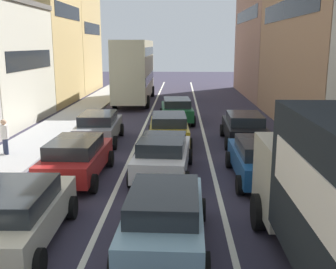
{
  "coord_description": "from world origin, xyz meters",
  "views": [
    {
      "loc": [
        0.45,
        -2.08,
        4.76
      ],
      "look_at": [
        0.0,
        12.0,
        1.6
      ],
      "focal_mm": 43.13,
      "sensor_mm": 36.0,
      "label": 1
    }
  ],
  "objects_px": {
    "sedan_left_lane_fourth": "(99,127)",
    "wagon_left_lane_second": "(17,214)",
    "wagon_right_lane_far": "(244,127)",
    "pedestrian_near_kerb": "(5,136)",
    "coupe_centre_lane_fourth": "(169,128)",
    "sedan_centre_lane_fifth": "(177,109)",
    "sedan_left_lane_third": "(76,157)",
    "sedan_right_lane_behind_truck": "(261,159)",
    "sedan_centre_lane_second": "(164,216)",
    "bus_mid_queue_primary": "(135,68)",
    "hatchback_centre_lane_third": "(163,155)"
  },
  "relations": [
    {
      "from": "coupe_centre_lane_fourth",
      "to": "wagon_right_lane_far",
      "type": "distance_m",
      "value": 3.68
    },
    {
      "from": "wagon_right_lane_far",
      "to": "pedestrian_near_kerb",
      "type": "relative_size",
      "value": 2.61
    },
    {
      "from": "wagon_left_lane_second",
      "to": "wagon_right_lane_far",
      "type": "relative_size",
      "value": 1.0
    },
    {
      "from": "wagon_left_lane_second",
      "to": "sedan_centre_lane_fifth",
      "type": "xyz_separation_m",
      "value": [
        3.64,
        15.96,
        0.0
      ]
    },
    {
      "from": "sedan_left_lane_third",
      "to": "sedan_right_lane_behind_truck",
      "type": "bearing_deg",
      "value": -89.0
    },
    {
      "from": "sedan_centre_lane_fifth",
      "to": "bus_mid_queue_primary",
      "type": "xyz_separation_m",
      "value": [
        -3.57,
        8.56,
        2.03
      ]
    },
    {
      "from": "sedan_centre_lane_second",
      "to": "wagon_right_lane_far",
      "type": "xyz_separation_m",
      "value": [
        3.47,
        10.51,
        0.0
      ]
    },
    {
      "from": "sedan_centre_lane_fifth",
      "to": "bus_mid_queue_primary",
      "type": "height_order",
      "value": "bus_mid_queue_primary"
    },
    {
      "from": "sedan_right_lane_behind_truck",
      "to": "bus_mid_queue_primary",
      "type": "xyz_separation_m",
      "value": [
        -6.67,
        19.56,
        2.03
      ]
    },
    {
      "from": "sedan_centre_lane_second",
      "to": "coupe_centre_lane_fourth",
      "type": "xyz_separation_m",
      "value": [
        -0.2,
        10.21,
        0.0
      ]
    },
    {
      "from": "sedan_centre_lane_second",
      "to": "sedan_right_lane_behind_truck",
      "type": "xyz_separation_m",
      "value": [
        3.21,
        4.95,
        0.0
      ]
    },
    {
      "from": "coupe_centre_lane_fourth",
      "to": "bus_mid_queue_primary",
      "type": "height_order",
      "value": "bus_mid_queue_primary"
    },
    {
      "from": "sedan_left_lane_third",
      "to": "pedestrian_near_kerb",
      "type": "distance_m",
      "value": 4.65
    },
    {
      "from": "sedan_centre_lane_second",
      "to": "hatchback_centre_lane_third",
      "type": "xyz_separation_m",
      "value": [
        -0.27,
        5.39,
        0.0
      ]
    },
    {
      "from": "sedan_left_lane_third",
      "to": "pedestrian_near_kerb",
      "type": "bearing_deg",
      "value": 55.1
    },
    {
      "from": "sedan_right_lane_behind_truck",
      "to": "pedestrian_near_kerb",
      "type": "xyz_separation_m",
      "value": [
        -10.35,
        2.7,
        0.15
      ]
    },
    {
      "from": "hatchback_centre_lane_third",
      "to": "sedan_centre_lane_fifth",
      "type": "distance_m",
      "value": 10.57
    },
    {
      "from": "wagon_left_lane_second",
      "to": "pedestrian_near_kerb",
      "type": "relative_size",
      "value": 2.62
    },
    {
      "from": "sedan_centre_lane_second",
      "to": "pedestrian_near_kerb",
      "type": "relative_size",
      "value": 2.62
    },
    {
      "from": "sedan_centre_lane_fifth",
      "to": "pedestrian_near_kerb",
      "type": "bearing_deg",
      "value": 135.17
    },
    {
      "from": "sedan_centre_lane_second",
      "to": "sedan_centre_lane_fifth",
      "type": "height_order",
      "value": "same"
    },
    {
      "from": "hatchback_centre_lane_third",
      "to": "sedan_centre_lane_fifth",
      "type": "xyz_separation_m",
      "value": [
        0.39,
        10.56,
        0.0
      ]
    },
    {
      "from": "sedan_left_lane_third",
      "to": "sedan_right_lane_behind_truck",
      "type": "xyz_separation_m",
      "value": [
        6.58,
        0.01,
        0.0
      ]
    },
    {
      "from": "sedan_right_lane_behind_truck",
      "to": "sedan_left_lane_third",
      "type": "bearing_deg",
      "value": 89.8
    },
    {
      "from": "sedan_left_lane_third",
      "to": "sedan_right_lane_behind_truck",
      "type": "distance_m",
      "value": 6.58
    },
    {
      "from": "hatchback_centre_lane_third",
      "to": "pedestrian_near_kerb",
      "type": "xyz_separation_m",
      "value": [
        -6.86,
        2.27,
        0.15
      ]
    },
    {
      "from": "wagon_left_lane_second",
      "to": "sedan_left_lane_third",
      "type": "distance_m",
      "value": 4.95
    },
    {
      "from": "coupe_centre_lane_fourth",
      "to": "bus_mid_queue_primary",
      "type": "xyz_separation_m",
      "value": [
        -3.26,
        14.31,
        2.03
      ]
    },
    {
      "from": "sedan_left_lane_third",
      "to": "sedan_left_lane_fourth",
      "type": "relative_size",
      "value": 0.99
    },
    {
      "from": "sedan_right_lane_behind_truck",
      "to": "pedestrian_near_kerb",
      "type": "distance_m",
      "value": 10.7
    },
    {
      "from": "sedan_left_lane_fourth",
      "to": "wagon_left_lane_second",
      "type": "bearing_deg",
      "value": 178.89
    },
    {
      "from": "wagon_left_lane_second",
      "to": "sedan_centre_lane_fifth",
      "type": "height_order",
      "value": "same"
    },
    {
      "from": "sedan_centre_lane_fifth",
      "to": "pedestrian_near_kerb",
      "type": "relative_size",
      "value": 2.65
    },
    {
      "from": "sedan_right_lane_behind_truck",
      "to": "pedestrian_near_kerb",
      "type": "relative_size",
      "value": 2.6
    },
    {
      "from": "sedan_left_lane_third",
      "to": "sedan_centre_lane_fifth",
      "type": "relative_size",
      "value": 0.98
    },
    {
      "from": "sedan_centre_lane_second",
      "to": "wagon_left_lane_second",
      "type": "xyz_separation_m",
      "value": [
        -3.52,
        -0.01,
        0.0
      ]
    },
    {
      "from": "wagon_right_lane_far",
      "to": "pedestrian_near_kerb",
      "type": "height_order",
      "value": "pedestrian_near_kerb"
    },
    {
      "from": "hatchback_centre_lane_third",
      "to": "sedan_right_lane_behind_truck",
      "type": "xyz_separation_m",
      "value": [
        3.48,
        -0.44,
        0.0
      ]
    },
    {
      "from": "wagon_left_lane_second",
      "to": "sedan_left_lane_fourth",
      "type": "height_order",
      "value": "same"
    },
    {
      "from": "sedan_centre_lane_second",
      "to": "wagon_left_lane_second",
      "type": "distance_m",
      "value": 3.52
    },
    {
      "from": "coupe_centre_lane_fourth",
      "to": "sedan_right_lane_behind_truck",
      "type": "bearing_deg",
      "value": -149.43
    },
    {
      "from": "sedan_centre_lane_second",
      "to": "sedan_left_lane_fourth",
      "type": "bearing_deg",
      "value": 20.72
    },
    {
      "from": "coupe_centre_lane_fourth",
      "to": "sedan_centre_lane_fifth",
      "type": "xyz_separation_m",
      "value": [
        0.31,
        5.74,
        0.0
      ]
    },
    {
      "from": "pedestrian_near_kerb",
      "to": "sedan_centre_lane_second",
      "type": "bearing_deg",
      "value": -89.68
    },
    {
      "from": "sedan_centre_lane_second",
      "to": "sedan_right_lane_behind_truck",
      "type": "bearing_deg",
      "value": -31.52
    },
    {
      "from": "coupe_centre_lane_fourth",
      "to": "wagon_right_lane_far",
      "type": "bearing_deg",
      "value": -87.61
    },
    {
      "from": "sedan_centre_lane_second",
      "to": "wagon_right_lane_far",
      "type": "distance_m",
      "value": 11.07
    },
    {
      "from": "sedan_left_lane_fourth",
      "to": "sedan_right_lane_behind_truck",
      "type": "height_order",
      "value": "same"
    },
    {
      "from": "sedan_left_lane_fourth",
      "to": "wagon_right_lane_far",
      "type": "height_order",
      "value": "same"
    },
    {
      "from": "wagon_right_lane_far",
      "to": "wagon_left_lane_second",
      "type": "bearing_deg",
      "value": 147.44
    }
  ]
}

